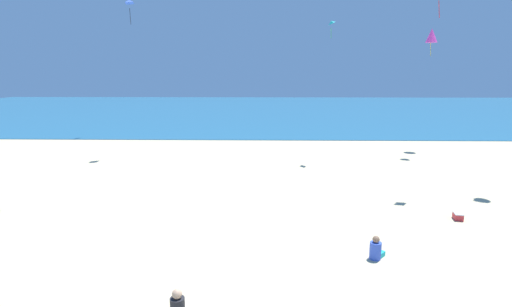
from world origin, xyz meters
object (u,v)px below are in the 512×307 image
object	(u,v)px
cooler_box	(458,216)
kite_teal	(331,23)
kite_blue	(129,2)
person_1	(376,250)
kite_magenta	(432,35)

from	to	relation	value
cooler_box	kite_teal	bearing A→B (deg)	107.75
cooler_box	kite_blue	xyz separation A→B (m)	(-16.93, 12.64, 10.29)
kite_teal	kite_blue	bearing A→B (deg)	174.05
cooler_box	kite_teal	distance (m)	14.71
person_1	cooler_box	bearing A→B (deg)	-7.67
kite_magenta	person_1	bearing A→B (deg)	-114.72
kite_magenta	kite_teal	bearing A→B (deg)	-152.27
kite_teal	kite_blue	world-z (taller)	kite_blue
cooler_box	kite_magenta	bearing A→B (deg)	73.73
kite_teal	kite_blue	xyz separation A→B (m)	(-13.33, 1.39, 1.53)
person_1	kite_teal	world-z (taller)	kite_teal
kite_teal	kite_magenta	xyz separation A→B (m)	(8.14, 4.28, -0.43)
cooler_box	kite_blue	world-z (taller)	kite_blue
kite_teal	kite_blue	distance (m)	13.48
kite_magenta	cooler_box	bearing A→B (deg)	-106.27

